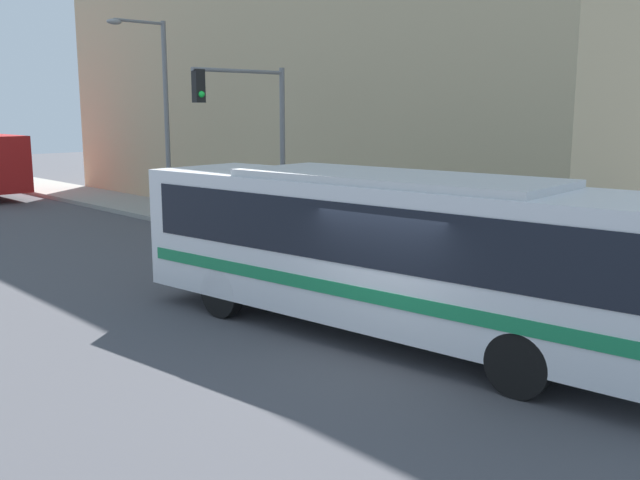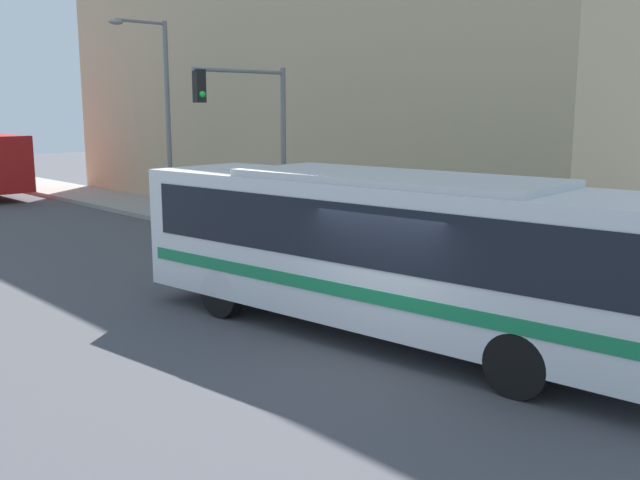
% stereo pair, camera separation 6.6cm
% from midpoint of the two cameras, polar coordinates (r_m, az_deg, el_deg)
% --- Properties ---
extents(ground_plane, '(120.00, 120.00, 0.00)m').
position_cam_midpoint_polar(ground_plane, '(12.49, 6.35, -9.16)').
color(ground_plane, '#47474C').
extents(sidewalk, '(3.07, 70.00, 0.18)m').
position_cam_midpoint_polar(sidewalk, '(31.70, -14.31, 2.71)').
color(sidewalk, gray).
rests_on(sidewalk, ground_plane).
extents(building_facade, '(6.00, 27.19, 12.99)m').
position_cam_midpoint_polar(building_facade, '(29.68, -1.65, 14.92)').
color(building_facade, tan).
rests_on(building_facade, ground_plane).
extents(city_bus, '(3.80, 11.15, 3.03)m').
position_cam_midpoint_polar(city_bus, '(12.98, 5.93, -0.34)').
color(city_bus, silver).
rests_on(city_bus, ground_plane).
extents(fire_hydrant, '(0.24, 0.33, 0.79)m').
position_cam_midpoint_polar(fire_hydrant, '(18.22, 8.84, -1.10)').
color(fire_hydrant, red).
rests_on(fire_hydrant, sidewalk).
extents(traffic_light_pole, '(3.28, 0.35, 5.22)m').
position_cam_midpoint_polar(traffic_light_pole, '(21.36, -5.21, 9.30)').
color(traffic_light_pole, slate).
rests_on(traffic_light_pole, sidewalk).
extents(parking_meter, '(0.14, 0.14, 1.22)m').
position_cam_midpoint_polar(parking_meter, '(20.63, 0.68, 1.61)').
color(parking_meter, slate).
rests_on(parking_meter, sidewalk).
extents(street_lamp, '(2.32, 0.28, 7.17)m').
position_cam_midpoint_polar(street_lamp, '(27.57, -12.56, 10.69)').
color(street_lamp, slate).
rests_on(street_lamp, sidewalk).
extents(pedestrian_near_corner, '(0.34, 0.34, 1.61)m').
position_cam_midpoint_polar(pedestrian_near_corner, '(20.46, 7.33, 1.40)').
color(pedestrian_near_corner, slate).
rests_on(pedestrian_near_corner, sidewalk).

